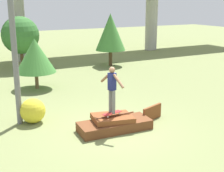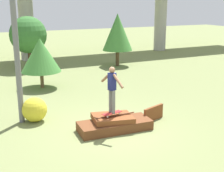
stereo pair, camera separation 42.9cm
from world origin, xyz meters
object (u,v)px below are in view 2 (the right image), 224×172
Objects in this scene: bush_yellow_flowering at (35,110)px; utility_pole at (13,8)px; skateboard at (112,113)px; tree_mid_back at (28,35)px; tree_behind_left at (41,55)px; tree_behind_right at (118,32)px; skater at (112,87)px.

utility_pole is at bearing 162.34° from bush_yellow_flowering.
tree_mid_back reaches higher than skateboard.
skateboard is at bearing -87.94° from tree_mid_back.
skateboard is 12.11m from tree_mid_back.
bush_yellow_flowering reaches higher than skateboard.
utility_pole is 5.46m from tree_behind_left.
utility_pole is at bearing -134.88° from tree_behind_right.
tree_behind_left is at bearing 97.26° from skateboard.
skater is 0.45× the size of tree_behind_right.
skateboard is 0.22× the size of tree_mid_back.
skateboard is at bearing -117.43° from tree_behind_right.
utility_pole reaches higher than skateboard.
tree_behind_left reaches higher than bush_yellow_flowering.
bush_yellow_flowering is at bearing -106.47° from tree_behind_left.
tree_mid_back is (-5.74, 1.76, -0.10)m from tree_behind_right.
skater is at bearing -39.14° from utility_pole.
bush_yellow_flowering is (-7.55, -8.19, -1.89)m from tree_behind_right.
utility_pole is 2.32× the size of tree_mid_back.
utility_pole is 2.23× the size of tree_behind_right.
tree_behind_right is 6.01m from tree_mid_back.
tree_mid_back is (2.27, 9.80, -1.91)m from utility_pole.
bush_yellow_flowering is (-2.24, 2.05, -0.18)m from skateboard.
skateboard is at bearing 90.00° from skater.
tree_behind_left is at bearing -94.59° from tree_mid_back.
tree_behind_left is at bearing 73.53° from bush_yellow_flowering.
skater is 0.62× the size of tree_behind_left.
tree_behind_right is at bearing 29.70° from tree_behind_left.
skateboard is at bearing -82.74° from tree_behind_left.
skateboard is 0.30× the size of tree_behind_left.
skater is 11.56m from tree_behind_right.
bush_yellow_flowering is (-1.81, -9.95, -1.79)m from tree_mid_back.
utility_pole is 11.49m from tree_behind_right.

